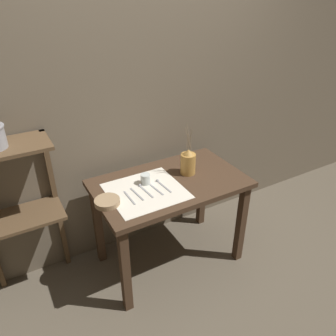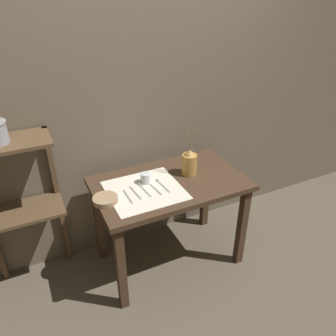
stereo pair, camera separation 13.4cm
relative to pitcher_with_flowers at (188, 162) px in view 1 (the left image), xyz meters
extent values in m
plane|color=brown|center=(-0.18, -0.04, -0.87)|extent=(12.00, 12.00, 0.00)
cube|color=#6B5E4C|center=(-0.18, 0.41, 0.33)|extent=(7.00, 0.06, 2.40)
cube|color=#422D1E|center=(-0.18, -0.04, -0.12)|extent=(1.14, 0.68, 0.04)
cube|color=#422D1E|center=(-0.69, -0.32, -0.50)|extent=(0.06, 0.06, 0.74)
cube|color=#422D1E|center=(0.32, -0.32, -0.50)|extent=(0.06, 0.06, 0.74)
cube|color=#422D1E|center=(-0.69, 0.24, -0.50)|extent=(0.06, 0.06, 0.74)
cube|color=#422D1E|center=(0.32, 0.24, -0.50)|extent=(0.06, 0.06, 0.74)
cube|color=brown|center=(-1.21, 0.20, 0.33)|extent=(0.54, 0.32, 0.02)
cube|color=brown|center=(-1.21, 0.20, -0.21)|extent=(0.54, 0.32, 0.02)
cube|color=brown|center=(-0.96, 0.34, -0.27)|extent=(0.04, 0.04, 1.21)
cube|color=silver|center=(-0.40, -0.07, -0.09)|extent=(0.52, 0.49, 0.00)
cylinder|color=#B7843D|center=(0.00, 0.00, -0.01)|extent=(0.12, 0.12, 0.16)
cone|color=#B7843D|center=(0.00, 0.00, 0.09)|extent=(0.09, 0.09, 0.04)
cylinder|color=#847056|center=(-0.01, 0.01, 0.18)|extent=(0.03, 0.03, 0.13)
cylinder|color=#847056|center=(0.00, 0.01, 0.20)|extent=(0.05, 0.02, 0.17)
cylinder|color=#847056|center=(0.01, 0.00, 0.19)|extent=(0.03, 0.04, 0.16)
cylinder|color=#847056|center=(-0.01, -0.01, 0.18)|extent=(0.03, 0.04, 0.14)
cylinder|color=#847056|center=(-0.01, -0.02, 0.21)|extent=(0.02, 0.05, 0.20)
cylinder|color=#847056|center=(0.01, -0.01, 0.20)|extent=(0.02, 0.01, 0.17)
cylinder|color=#9E7F5B|center=(-0.69, -0.08, -0.08)|extent=(0.17, 0.17, 0.04)
cylinder|color=silver|center=(-0.36, 0.02, -0.05)|extent=(0.07, 0.07, 0.08)
cube|color=#939399|center=(-0.54, -0.09, -0.09)|extent=(0.01, 0.18, 0.00)
cube|color=#939399|center=(-0.47, -0.08, -0.09)|extent=(0.03, 0.18, 0.00)
cube|color=#939399|center=(-0.40, -0.08, -0.09)|extent=(0.03, 0.18, 0.00)
sphere|color=#939399|center=(-0.41, 0.01, -0.09)|extent=(0.02, 0.02, 0.02)
cube|color=#939399|center=(-0.33, -0.09, -0.09)|extent=(0.03, 0.18, 0.00)
cube|color=#939399|center=(-0.26, -0.09, -0.09)|extent=(0.03, 0.18, 0.00)
sphere|color=#939399|center=(-0.27, 0.00, -0.09)|extent=(0.02, 0.02, 0.02)
camera|label=1|loc=(-1.22, -1.85, 1.20)|focal=35.00mm
camera|label=2|loc=(-1.10, -1.91, 1.20)|focal=35.00mm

